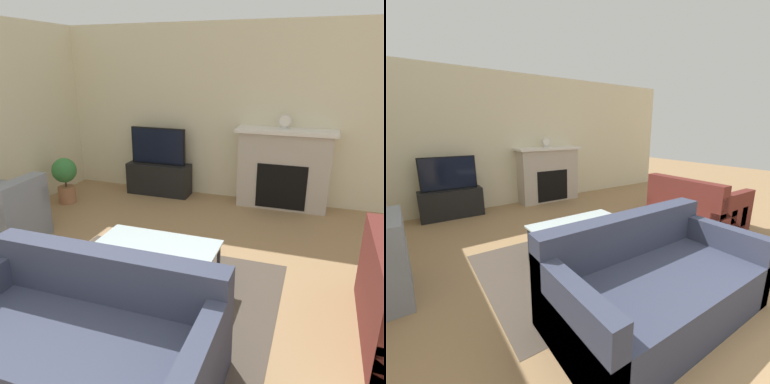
{
  "view_description": "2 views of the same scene",
  "coord_description": "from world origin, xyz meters",
  "views": [
    {
      "loc": [
        1.28,
        -0.78,
        2.13
      ],
      "look_at": [
        0.02,
        2.89,
        0.77
      ],
      "focal_mm": 35.0,
      "sensor_mm": 36.0,
      "label": 1
    },
    {
      "loc": [
        -1.76,
        -0.31,
        1.59
      ],
      "look_at": [
        0.24,
        2.71,
        0.7
      ],
      "focal_mm": 24.0,
      "sensor_mm": 36.0,
      "label": 2
    }
  ],
  "objects": [
    {
      "name": "tv",
      "position": [
        -1.19,
        4.74,
        0.82
      ],
      "size": [
        0.93,
        0.06,
        0.6
      ],
      "color": "black",
      "rests_on": "tv_stand"
    },
    {
      "name": "wall_back",
      "position": [
        0.0,
        5.03,
        1.35
      ],
      "size": [
        8.73,
        0.06,
        2.7
      ],
      "color": "beige",
      "rests_on": "ground_plane"
    },
    {
      "name": "coffee_table",
      "position": [
        -0.1,
        2.16,
        0.42
      ],
      "size": [
        1.19,
        0.64,
        0.46
      ],
      "color": "#333338",
      "rests_on": "ground_plane"
    },
    {
      "name": "mantel_clock",
      "position": [
        0.79,
        4.8,
        1.31
      ],
      "size": [
        0.19,
        0.07,
        0.22
      ],
      "color": "beige",
      "rests_on": "fireplace"
    },
    {
      "name": "couch_loveseat",
      "position": [
        2.21,
        2.08,
        0.29
      ],
      "size": [
        0.98,
        1.33,
        0.82
      ],
      "rotation": [
        0.0,
        0.0,
        1.57
      ],
      "color": "#5B231E",
      "rests_on": "ground_plane"
    },
    {
      "name": "fireplace",
      "position": [
        0.83,
        4.8,
        0.63
      ],
      "size": [
        1.44,
        0.46,
        1.2
      ],
      "color": "#BCB2A3",
      "rests_on": "ground_plane"
    },
    {
      "name": "area_rug",
      "position": [
        -0.1,
        2.05,
        0.0
      ],
      "size": [
        2.39,
        1.84,
        0.0
      ],
      "color": "#4C4238",
      "rests_on": "ground_plane"
    },
    {
      "name": "couch_sectional",
      "position": [
        -0.12,
        0.98,
        0.29
      ],
      "size": [
        1.91,
        0.98,
        0.82
      ],
      "color": "#33384C",
      "rests_on": "ground_plane"
    },
    {
      "name": "tv_stand",
      "position": [
        -1.19,
        4.74,
        0.26
      ],
      "size": [
        1.06,
        0.36,
        0.52
      ],
      "color": "black",
      "rests_on": "ground_plane"
    }
  ]
}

